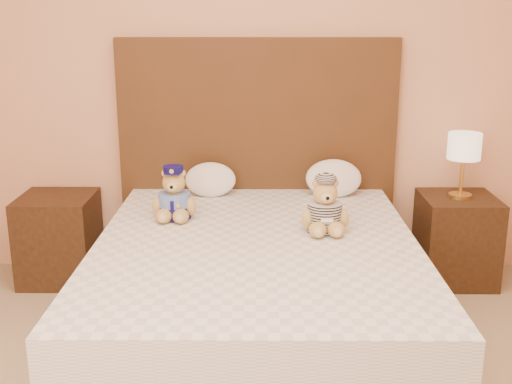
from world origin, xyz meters
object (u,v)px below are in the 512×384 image
nightstand_right (456,239)px  nightstand_left (59,238)px  teddy_police (174,193)px  pillow_right (334,177)px  teddy_prisoner (325,205)px  lamp (464,150)px  bed (257,292)px  pillow_left (210,178)px

nightstand_right → nightstand_left: bearing=180.0°
teddy_police → pillow_right: teddy_police is taller
teddy_police → teddy_prisoner: 0.83m
lamp → teddy_police: (-1.70, -0.44, -0.15)m
teddy_police → lamp: bearing=16.8°
nightstand_left → teddy_police: (0.80, -0.44, 0.42)m
nightstand_left → teddy_police: teddy_police is taller
bed → teddy_prisoner: size_ratio=6.88×
pillow_right → pillow_left: bearing=180.0°
teddy_police → pillow_left: teddy_police is taller
teddy_prisoner → pillow_left: teddy_prisoner is taller
nightstand_right → lamp: (-0.00, 0.00, 0.57)m
nightstand_left → lamp: (2.50, 0.00, 0.57)m
nightstand_right → pillow_left: 1.59m
teddy_prisoner → lamp: bearing=32.8°
lamp → teddy_prisoner: lamp is taller
bed → nightstand_right: bearing=32.6°
nightstand_left → nightstand_right: 2.50m
nightstand_left → nightstand_right: (2.50, 0.00, 0.00)m
bed → pillow_right: bearing=60.4°
teddy_police → nightstand_left: bearing=153.7°
pillow_right → nightstand_right: bearing=-2.2°
teddy_police → pillow_right: 1.03m
teddy_prisoner → pillow_right: teddy_prisoner is taller
lamp → bed: bearing=-147.4°
bed → teddy_police: size_ratio=6.81×
pillow_left → nightstand_right: bearing=-1.1°
nightstand_left → lamp: bearing=0.0°
nightstand_right → teddy_prisoner: teddy_prisoner is taller
bed → nightstand_right: same height
teddy_prisoner → pillow_right: size_ratio=0.85×
pillow_left → pillow_right: pillow_right is taller
bed → pillow_right: 1.03m
nightstand_left → teddy_police: 1.00m
nightstand_left → teddy_prisoner: teddy_prisoner is taller
pillow_left → teddy_police: bearing=-109.2°
nightstand_left → bed: bearing=-32.6°
teddy_prisoner → bed: bearing=-161.0°
bed → nightstand_right: 1.48m
nightstand_right → pillow_right: 0.87m
lamp → pillow_right: lamp is taller
bed → pillow_left: (-0.29, 0.83, 0.39)m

